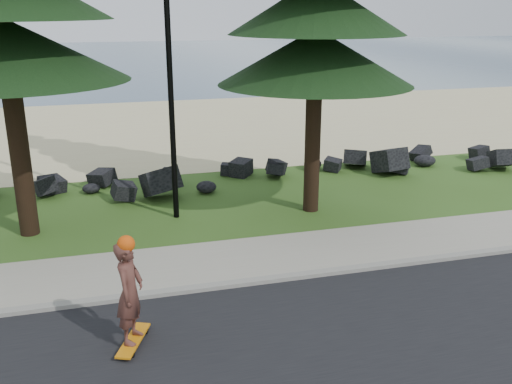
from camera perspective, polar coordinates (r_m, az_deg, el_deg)
The scene contains 8 objects.
ground at distance 11.82m, azimuth -5.88°, elevation -7.77°, with size 160.00×160.00×0.00m, color #33541A.
kerb at distance 11.00m, azimuth -5.09°, elevation -9.53°, with size 160.00×0.20×0.10m, color gray.
sidewalk at distance 11.98m, azimuth -6.04°, elevation -7.19°, with size 160.00×2.00×0.08m, color gray.
beach_sand at distance 25.59m, azimuth -11.34°, elevation 6.20°, with size 160.00×15.00×0.01m, color #C9B886.
ocean at distance 61.75m, azimuth -14.00°, elevation 12.84°, with size 160.00×58.00×0.01m, color #39566D.
seawall_boulders at distance 16.99m, azimuth -9.03°, elevation 0.28°, with size 60.00×2.40×1.10m, color black, non-canonical shape.
lamp_post at distance 13.85m, azimuth -8.71°, elevation 13.75°, with size 0.25×0.14×8.14m.
skateboarder at distance 9.11m, azimuth -12.51°, elevation -9.80°, with size 0.61×1.02×1.87m.
Camera 1 is at (-1.61, -10.52, 5.14)m, focal length 40.00 mm.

